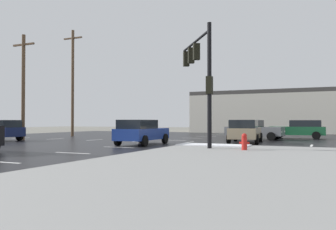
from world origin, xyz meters
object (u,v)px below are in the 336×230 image
object	(u,v)px
fire_hydrant	(244,142)
sedan_green	(299,129)
utility_pole_far	(73,81)
sedan_grey	(252,129)
sedan_tan	(245,131)
utility_pole_mid	(23,85)
sedan_blue	(141,132)
traffic_signal_mast	(200,67)

from	to	relation	value
fire_hydrant	sedan_green	size ratio (longest dim) A/B	0.17
sedan_green	utility_pole_far	size ratio (longest dim) A/B	0.43
sedan_grey	sedan_green	distance (m)	4.60
sedan_green	sedan_tan	xyz separation A→B (m)	(-2.98, -7.83, 0.00)
sedan_grey	utility_pole_mid	world-z (taller)	utility_pole_mid
fire_hydrant	sedan_tan	distance (m)	7.54
sedan_blue	sedan_green	world-z (taller)	same
sedan_grey	sedan_green	xyz separation A→B (m)	(3.39, 3.11, 0.00)
utility_pole_far	sedan_green	bearing A→B (deg)	10.66
fire_hydrant	sedan_blue	world-z (taller)	sedan_blue
sedan_grey	utility_pole_far	world-z (taller)	utility_pole_far
utility_pole_far	fire_hydrant	bearing A→B (deg)	-29.92
sedan_blue	sedan_green	xyz separation A→B (m)	(8.58, 12.40, 0.00)
sedan_tan	sedan_blue	bearing A→B (deg)	124.06
fire_hydrant	sedan_green	world-z (taller)	sedan_green
fire_hydrant	sedan_blue	xyz separation A→B (m)	(-7.13, 2.81, 0.32)
fire_hydrant	sedan_grey	size ratio (longest dim) A/B	0.17
sedan_grey	fire_hydrant	bearing A→B (deg)	-76.29
sedan_tan	fire_hydrant	bearing A→B (deg)	-173.43
fire_hydrant	utility_pole_far	distance (m)	23.11
traffic_signal_mast	fire_hydrant	distance (m)	5.18
fire_hydrant	sedan_grey	world-z (taller)	sedan_grey
sedan_tan	sedan_grey	bearing A→B (deg)	-0.13
sedan_grey	sedan_blue	size ratio (longest dim) A/B	1.01
fire_hydrant	sedan_green	xyz separation A→B (m)	(1.45, 15.21, 0.32)
sedan_blue	sedan_green	bearing A→B (deg)	-36.25
sedan_grey	sedan_tan	bearing A→B (deg)	-80.41
sedan_blue	utility_pole_mid	distance (m)	12.06
sedan_green	sedan_tan	bearing A→B (deg)	69.47
fire_hydrant	sedan_blue	distance (m)	7.67
utility_pole_mid	sedan_green	bearing A→B (deg)	29.11
fire_hydrant	utility_pole_mid	bearing A→B (deg)	167.67
fire_hydrant	sedan_tan	world-z (taller)	sedan_tan
sedan_blue	utility_pole_mid	xyz separation A→B (m)	(-11.44, 1.25, 3.59)
fire_hydrant	sedan_grey	distance (m)	12.26
fire_hydrant	sedan_tan	size ratio (longest dim) A/B	0.17
sedan_green	utility_pole_far	distance (m)	21.89
sedan_blue	utility_pole_far	bearing A→B (deg)	54.26
sedan_tan	utility_pole_far	bearing A→B (deg)	72.75
fire_hydrant	traffic_signal_mast	bearing A→B (deg)	149.00
sedan_blue	traffic_signal_mast	bearing A→B (deg)	-106.09
traffic_signal_mast	utility_pole_far	world-z (taller)	utility_pole_far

